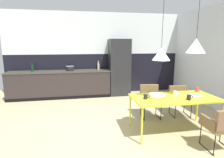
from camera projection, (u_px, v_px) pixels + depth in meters
name	position (u px, v px, depth m)	size (l,w,h in m)	color
ground_plane	(116.00, 136.00, 3.59)	(8.80, 8.80, 0.00)	tan
back_wall_splashback_dark	(98.00, 74.00, 6.66)	(6.28, 0.12, 1.44)	black
back_wall_panel_upper	(97.00, 33.00, 6.38)	(6.28, 0.12, 1.44)	silver
kitchen_counter	(60.00, 84.00, 6.13)	(3.37, 0.63, 0.91)	#2D2624
refrigerator_column	(119.00, 67.00, 6.39)	(0.72, 0.60, 1.97)	#232326
dining_table	(174.00, 99.00, 3.67)	(1.72, 0.84, 0.74)	yellow
armchair_by_stool	(150.00, 97.00, 4.49)	(0.53, 0.52, 0.79)	brown
armchair_head_of_table	(223.00, 123.00, 3.00)	(0.51, 0.50, 0.78)	brown
armchair_far_side	(180.00, 97.00, 4.61)	(0.53, 0.52, 0.73)	brown
fruit_bowl	(157.00, 96.00, 3.60)	(0.33, 0.33, 0.08)	silver
open_book	(195.00, 95.00, 3.78)	(0.27, 0.22, 0.02)	white
mug_glass_clear	(197.00, 90.00, 4.07)	(0.12, 0.08, 0.09)	#B23D33
mug_tall_blue	(175.00, 94.00, 3.74)	(0.13, 0.09, 0.10)	white
mug_dark_espresso	(189.00, 97.00, 3.47)	(0.13, 0.08, 0.11)	black
mug_wide_latte	(146.00, 97.00, 3.53)	(0.12, 0.08, 0.09)	black
cooking_pot	(70.00, 68.00, 6.09)	(0.28, 0.28, 0.18)	black
bottle_oil_tall	(32.00, 68.00, 5.92)	(0.07, 0.07, 0.28)	#0F3319
bottle_spice_small	(99.00, 66.00, 6.47)	(0.08, 0.08, 0.29)	tan
bottle_wine_green	(98.00, 66.00, 6.32)	(0.06, 0.06, 0.31)	tan
pendant_lamp_over_table_near	(161.00, 54.00, 3.43)	(0.34, 0.34, 1.34)	black
pendant_lamp_over_table_far	(196.00, 46.00, 3.48)	(0.37, 0.37, 1.21)	black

